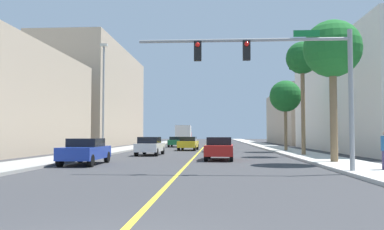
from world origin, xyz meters
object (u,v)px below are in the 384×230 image
car_red (219,148)px  car_white (150,146)px  palm_near (332,50)px  car_green (176,142)px  palm_far (285,97)px  traffic_signal_mast (283,67)px  car_silver (216,144)px  street_lamp (103,93)px  car_blue (85,151)px  delivery_truck (184,134)px  palm_mid (302,60)px  car_yellow (188,143)px

car_red → car_white: bearing=138.4°
palm_near → car_green: (-11.73, 28.81, -5.63)m
palm_far → traffic_signal_mast: bearing=-100.4°
car_green → car_red: bearing=-77.9°
car_silver → street_lamp: bearing=-138.0°
car_blue → delivery_truck: 43.52m
palm_mid → street_lamp: bearing=177.2°
car_yellow → car_green: size_ratio=0.93×
car_blue → street_lamp: bearing=-80.1°
traffic_signal_mast → palm_near: size_ratio=1.15×
car_yellow → car_blue: size_ratio=1.01×
palm_far → car_silver: bearing=174.2°
palm_near → palm_mid: size_ratio=0.93×
car_blue → traffic_signal_mast: bearing=155.7°
palm_near → palm_mid: 7.50m
palm_mid → car_silver: bearing=128.7°
street_lamp → car_silver: street_lamp is taller
car_yellow → palm_mid: bearing=-46.7°
car_green → car_white: (-0.01, -20.27, 0.04)m
traffic_signal_mast → car_green: 35.27m
car_yellow → car_silver: 4.00m
street_lamp → palm_mid: bearing=-2.8°
palm_mid → car_red: bearing=-146.4°
car_yellow → palm_near: bearing=-60.4°
palm_far → delivery_truck: 30.28m
palm_mid → palm_far: size_ratio=1.29×
traffic_signal_mast → car_white: 16.47m
traffic_signal_mast → street_lamp: (-11.78, 13.50, 0.43)m
car_green → car_silver: 14.27m
street_lamp → car_yellow: 12.49m
palm_mid → car_green: palm_mid is taller
street_lamp → car_white: size_ratio=2.08×
car_green → car_white: 20.27m
car_blue → delivery_truck: bearing=-93.4°
car_silver → car_yellow: bearing=139.3°
car_blue → car_silver: bearing=-114.5°
car_white → delivery_truck: (-0.15, 33.95, 0.91)m
car_yellow → car_silver: bearing=-40.8°
traffic_signal_mast → car_blue: 11.54m
car_blue → palm_mid: bearing=-149.3°
car_green → car_silver: size_ratio=1.05×
palm_near → car_yellow: (-9.39, 18.27, -5.60)m
palm_mid → car_white: 13.46m
palm_mid → car_white: (-11.73, 1.09, -6.50)m
palm_near → car_silver: (-6.48, 15.53, -5.64)m
palm_near → car_silver: palm_near is taller
palm_near → palm_far: palm_near is taller
car_yellow → car_green: 10.79m
palm_near → car_blue: size_ratio=1.87×
street_lamp → car_white: 5.61m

